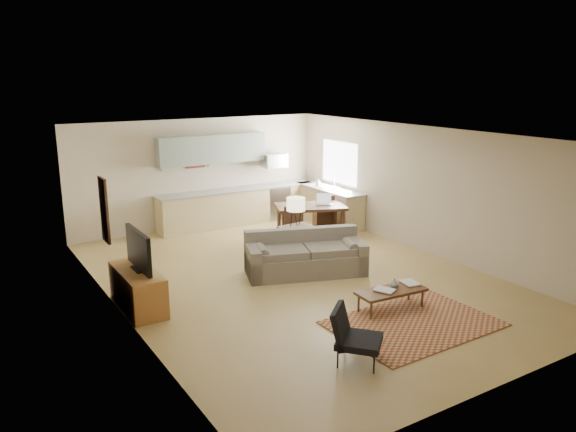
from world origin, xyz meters
TOP-DOWN VIEW (x-y plane):
  - room at (0.00, 0.00)m, footprint 9.00×9.00m
  - kitchen_counter_back at (0.90, 4.18)m, footprint 4.26×0.64m
  - kitchen_counter_right at (2.93, 3.00)m, footprint 0.64×2.26m
  - kitchen_range at (2.00, 4.18)m, footprint 0.62×0.62m
  - kitchen_microwave at (2.00, 4.20)m, footprint 0.62×0.40m
  - upper_cabinets at (0.30, 4.33)m, footprint 2.80×0.34m
  - window_right at (3.23, 3.00)m, footprint 0.02×1.40m
  - wall_art_left at (-3.21, 0.90)m, footprint 0.06×0.42m
  - triptych at (-0.10, 4.47)m, footprint 1.70×0.04m
  - rug at (0.45, -2.64)m, footprint 2.50×1.75m
  - sofa at (0.29, 0.13)m, footprint 2.55×1.74m
  - coffee_table at (0.51, -2.05)m, footprint 1.21×0.55m
  - book_a at (0.27, -2.08)m, footprint 0.49×0.51m
  - book_b at (0.84, -1.98)m, footprint 0.35×0.41m
  - vase at (0.61, -2.01)m, footprint 0.22×0.22m
  - armchair at (-1.01, -3.11)m, footprint 0.94×0.94m
  - tv_credenza at (-2.95, 0.20)m, footprint 0.55×1.43m
  - tv at (-2.90, 0.20)m, footprint 0.11×1.10m
  - console_table at (0.49, 0.80)m, footprint 0.69×0.49m
  - table_lamp at (0.49, 0.80)m, footprint 0.42×0.42m
  - dining_table at (1.71, 2.07)m, footprint 1.81×1.43m
  - dining_chair_near at (1.01, 1.61)m, footprint 0.56×0.57m
  - dining_chair_far at (2.41, 2.52)m, footprint 0.57×0.58m
  - laptop at (2.03, 1.96)m, footprint 0.42×0.39m
  - soap_bottle at (2.83, 3.36)m, footprint 0.13×0.13m

SIDE VIEW (x-z plane):
  - rug at x=0.45m, z-range 0.00..0.02m
  - coffee_table at x=0.51m, z-range 0.00..0.36m
  - tv_credenza at x=-2.95m, z-range 0.00..0.66m
  - book_b at x=0.84m, z-range 0.35..0.38m
  - book_a at x=0.27m, z-range 0.35..0.38m
  - armchair at x=-1.01m, z-range 0.00..0.76m
  - console_table at x=0.49m, z-range 0.00..0.76m
  - dining_table at x=1.71m, z-range 0.00..0.80m
  - sofa at x=0.29m, z-range 0.00..0.82m
  - vase at x=0.61m, z-range 0.35..0.51m
  - kitchen_range at x=2.00m, z-range 0.00..0.90m
  - dining_chair_near at x=1.01m, z-range 0.00..0.91m
  - kitchen_counter_back at x=0.90m, z-range 0.00..0.92m
  - kitchen_counter_right at x=2.93m, z-range 0.00..0.92m
  - dining_chair_far at x=2.41m, z-range 0.00..0.92m
  - laptop at x=2.03m, z-range 0.80..1.05m
  - tv at x=-2.90m, z-range 0.66..1.32m
  - soap_bottle at x=2.83m, z-range 0.92..1.11m
  - table_lamp at x=0.49m, z-range 0.76..1.37m
  - room at x=0.00m, z-range -3.15..5.85m
  - kitchen_microwave at x=2.00m, z-range 1.38..1.73m
  - window_right at x=3.23m, z-range 1.02..2.08m
  - wall_art_left at x=-3.21m, z-range 1.00..2.10m
  - triptych at x=-0.10m, z-range 1.50..2.00m
  - upper_cabinets at x=0.30m, z-range 1.60..2.30m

